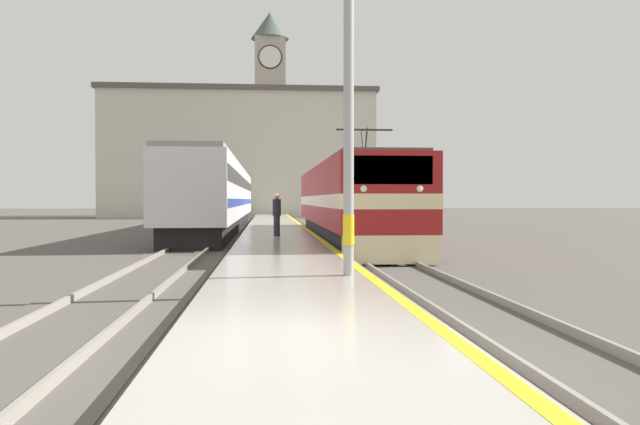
{
  "coord_description": "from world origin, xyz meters",
  "views": [
    {
      "loc": [
        -0.52,
        -6.91,
        1.9
      ],
      "look_at": [
        1.7,
        19.07,
        1.36
      ],
      "focal_mm": 35.0,
      "sensor_mm": 36.0,
      "label": 1
    }
  ],
  "objects_px": {
    "passenger_train": "(220,196)",
    "catenary_mast": "(354,80)",
    "clock_tower": "(270,108)",
    "locomotive_train": "(347,203)",
    "person_on_platform": "(277,214)"
  },
  "relations": [
    {
      "from": "locomotive_train",
      "to": "passenger_train",
      "type": "xyz_separation_m",
      "value": [
        -6.35,
        11.69,
        0.37
      ]
    },
    {
      "from": "locomotive_train",
      "to": "clock_tower",
      "type": "distance_m",
      "value": 50.39
    },
    {
      "from": "person_on_platform",
      "to": "clock_tower",
      "type": "relative_size",
      "value": 0.07
    },
    {
      "from": "person_on_platform",
      "to": "passenger_train",
      "type": "bearing_deg",
      "value": 103.75
    },
    {
      "from": "passenger_train",
      "to": "catenary_mast",
      "type": "relative_size",
      "value": 4.34
    },
    {
      "from": "person_on_platform",
      "to": "catenary_mast",
      "type": "bearing_deg",
      "value": -84.35
    },
    {
      "from": "locomotive_train",
      "to": "catenary_mast",
      "type": "distance_m",
      "value": 15.18
    },
    {
      "from": "locomotive_train",
      "to": "catenary_mast",
      "type": "relative_size",
      "value": 2.63
    },
    {
      "from": "catenary_mast",
      "to": "clock_tower",
      "type": "height_order",
      "value": "clock_tower"
    },
    {
      "from": "locomotive_train",
      "to": "passenger_train",
      "type": "height_order",
      "value": "locomotive_train"
    },
    {
      "from": "passenger_train",
      "to": "person_on_platform",
      "type": "relative_size",
      "value": 18.84
    },
    {
      "from": "clock_tower",
      "to": "catenary_mast",
      "type": "bearing_deg",
      "value": -88.84
    },
    {
      "from": "passenger_train",
      "to": "catenary_mast",
      "type": "bearing_deg",
      "value": -80.23
    },
    {
      "from": "passenger_train",
      "to": "catenary_mast",
      "type": "xyz_separation_m",
      "value": [
        4.57,
        -26.56,
        2.1
      ]
    },
    {
      "from": "person_on_platform",
      "to": "clock_tower",
      "type": "xyz_separation_m",
      "value": [
        0.01,
        50.68,
        11.74
      ]
    }
  ]
}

